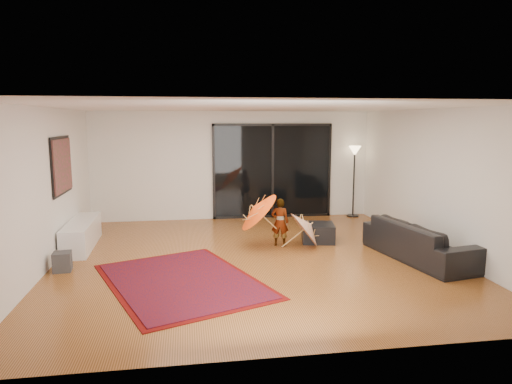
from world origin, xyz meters
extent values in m
plane|color=#A6602D|center=(0.00, 0.00, 0.00)|extent=(7.00, 7.00, 0.00)
plane|color=white|center=(0.00, 0.00, 2.70)|extent=(7.00, 7.00, 0.00)
plane|color=silver|center=(0.00, 3.50, 1.35)|extent=(7.00, 0.00, 7.00)
plane|color=silver|center=(0.00, -3.50, 1.35)|extent=(7.00, 0.00, 7.00)
plane|color=silver|center=(-3.50, 0.00, 1.35)|extent=(0.00, 7.00, 7.00)
plane|color=silver|center=(3.50, 0.00, 1.35)|extent=(0.00, 7.00, 7.00)
cube|color=black|center=(1.00, 3.47, 1.20)|extent=(3.00, 0.04, 2.40)
cube|color=black|center=(1.00, 3.45, 2.37)|extent=(3.06, 0.06, 0.06)
cube|color=black|center=(1.00, 3.45, 0.03)|extent=(3.06, 0.06, 0.06)
cube|color=black|center=(1.00, 3.45, 1.20)|extent=(0.06, 0.06, 2.40)
cube|color=black|center=(-3.48, 1.00, 1.65)|extent=(0.02, 1.28, 1.08)
cube|color=#255522|center=(-3.46, 1.00, 1.65)|extent=(0.03, 1.18, 0.98)
cube|color=white|center=(-3.25, 1.27, 0.26)|extent=(0.52, 1.89, 0.52)
cube|color=#424244|center=(-3.25, -0.21, 0.16)|extent=(0.31, 0.31, 0.32)
cube|color=#570907|center=(-1.28, -1.01, 0.01)|extent=(3.01, 3.48, 0.01)
cube|color=maroon|center=(-1.28, -1.01, 0.01)|extent=(2.80, 3.28, 0.02)
imported|color=black|center=(2.95, -0.49, 0.34)|extent=(1.31, 2.45, 0.68)
cube|color=black|center=(1.49, 0.97, 0.19)|extent=(0.76, 0.76, 0.37)
cylinder|color=black|center=(3.10, 3.25, 0.02)|extent=(0.31, 0.31, 0.03)
cylinder|color=black|center=(3.10, 3.25, 0.84)|extent=(0.04, 0.04, 1.69)
cone|color=#FFD899|center=(3.10, 3.25, 1.71)|extent=(0.31, 0.31, 0.25)
imported|color=#999999|center=(0.64, 0.77, 0.48)|extent=(0.40, 0.32, 0.96)
cone|color=#F74A0D|center=(0.09, 0.72, 0.73)|extent=(0.77, 0.93, 0.79)
cylinder|color=tan|center=(0.09, 0.72, 0.40)|extent=(0.37, 0.02, 0.37)
cylinder|color=tan|center=(0.09, 0.72, 0.84)|extent=(0.05, 0.02, 0.05)
cone|color=white|center=(1.24, 0.62, 0.51)|extent=(0.65, 0.82, 0.77)
cylinder|color=tan|center=(1.24, 0.62, 0.13)|extent=(0.45, 0.02, 0.35)
cylinder|color=tan|center=(1.24, 0.62, 0.62)|extent=(0.05, 0.02, 0.05)
camera|label=1|loc=(-1.18, -7.90, 2.49)|focal=32.00mm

